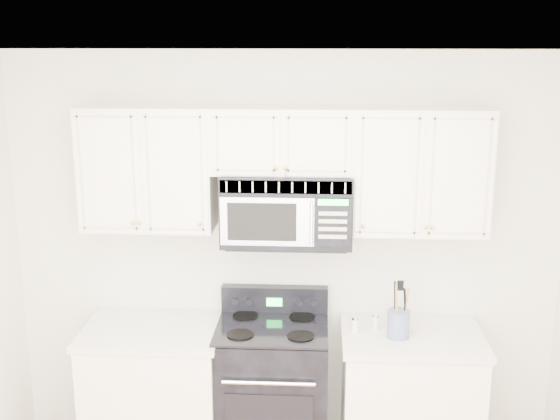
{
  "coord_description": "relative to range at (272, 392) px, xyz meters",
  "views": [
    {
      "loc": [
        0.22,
        -2.55,
        2.69
      ],
      "look_at": [
        0.0,
        1.3,
        1.72
      ],
      "focal_mm": 45.0,
      "sensor_mm": 36.0,
      "label": 1
    }
  ],
  "objects": [
    {
      "name": "room",
      "position": [
        0.06,
        -1.46,
        0.82
      ],
      "size": [
        3.51,
        3.51,
        2.61
      ],
      "color": "#955B41",
      "rests_on": "ground"
    },
    {
      "name": "base_cabinet_left",
      "position": [
        -0.74,
        -0.02,
        -0.06
      ],
      "size": [
        0.86,
        0.65,
        0.92
      ],
      "color": "beige",
      "rests_on": "ground"
    },
    {
      "name": "base_cabinet_right",
      "position": [
        0.86,
        -0.02,
        -0.06
      ],
      "size": [
        0.86,
        0.65,
        0.92
      ],
      "color": "beige",
      "rests_on": "ground"
    },
    {
      "name": "range",
      "position": [
        0.0,
        0.0,
        0.0
      ],
      "size": [
        0.69,
        0.63,
        1.1
      ],
      "color": "black",
      "rests_on": "ground"
    },
    {
      "name": "upper_cabinets",
      "position": [
        0.06,
        0.13,
        1.45
      ],
      "size": [
        2.44,
        0.37,
        0.75
      ],
      "color": "beige",
      "rests_on": "ground"
    },
    {
      "name": "microwave",
      "position": [
        0.09,
        0.09,
        1.18
      ],
      "size": [
        0.78,
        0.44,
        0.43
      ],
      "color": "black",
      "rests_on": "ground"
    },
    {
      "name": "utensil_crock",
      "position": [
        0.76,
        -0.08,
        0.53
      ],
      "size": [
        0.14,
        0.14,
        0.36
      ],
      "color": "#4E597D",
      "rests_on": "base_cabinet_right"
    },
    {
      "name": "shaker_salt",
      "position": [
        0.51,
        -0.03,
        0.49
      ],
      "size": [
        0.04,
        0.04,
        0.1
      ],
      "color": "silver",
      "rests_on": "base_cabinet_right"
    },
    {
      "name": "shaker_pepper",
      "position": [
        0.64,
        0.02,
        0.49
      ],
      "size": [
        0.04,
        0.04,
        0.1
      ],
      "color": "silver",
      "rests_on": "base_cabinet_right"
    }
  ]
}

